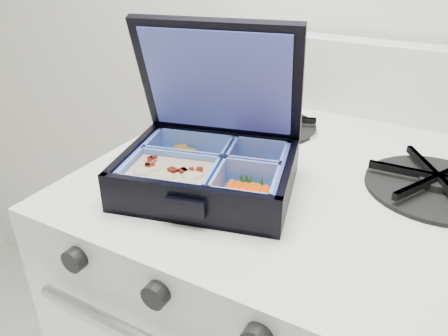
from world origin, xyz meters
The scene contains 4 objects.
bento_box centered at (-0.47, 1.57, 0.89)m, with size 0.22×0.17×0.05m, color black, non-canonical shape.
burner_grate centered at (-0.20, 1.71, 0.87)m, with size 0.18×0.18×0.03m, color black.
burner_grate_rear centered at (-0.48, 1.80, 0.87)m, with size 0.17×0.17×0.02m, color black.
fork centered at (-0.43, 1.71, 0.86)m, with size 0.02×0.18×0.01m, color #A6A7B0, non-canonical shape.
Camera 1 is at (-0.21, 1.14, 1.16)m, focal length 35.00 mm.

